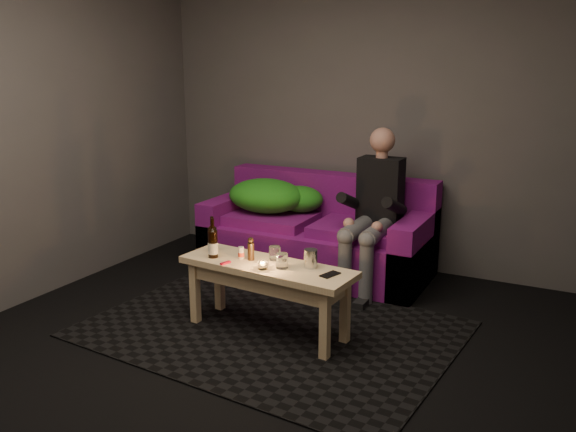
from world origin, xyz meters
name	(u,v)px	position (x,y,z in m)	size (l,w,h in m)	color
floor	(240,370)	(0.00, 0.00, 0.00)	(4.50, 4.50, 0.00)	black
room	(276,84)	(0.00, 0.47, 1.64)	(4.50, 4.50, 4.50)	silver
rug	(271,329)	(-0.10, 0.57, 0.01)	(2.38, 1.73, 0.01)	black
sofa	(318,238)	(-0.32, 1.82, 0.30)	(1.90, 0.85, 0.82)	#730F6D
green_blanket	(272,197)	(-0.76, 1.81, 0.61)	(0.83, 0.57, 0.28)	#338F1A
person	(374,208)	(0.22, 1.66, 0.66)	(0.34, 0.79, 1.27)	black
coffee_table	(267,276)	(-0.10, 0.52, 0.40)	(1.22, 0.48, 0.49)	#EABD89
beer_bottle_a	(212,239)	(-0.57, 0.58, 0.58)	(0.06, 0.06, 0.25)	black
beer_bottle_b	(213,243)	(-0.49, 0.47, 0.59)	(0.07, 0.07, 0.27)	black
salt_shaker	(241,253)	(-0.31, 0.54, 0.53)	(0.04, 0.04, 0.08)	silver
pepper_mill	(251,251)	(-0.24, 0.54, 0.55)	(0.04, 0.04, 0.12)	black
tumbler_back	(275,253)	(-0.10, 0.62, 0.53)	(0.08, 0.08, 0.09)	white
tealight	(263,265)	(-0.08, 0.42, 0.51)	(0.06, 0.06, 0.05)	white
tumbler_front	(282,261)	(0.02, 0.49, 0.54)	(0.08, 0.08, 0.10)	white
steel_cup	(311,258)	(0.18, 0.59, 0.55)	(0.09, 0.09, 0.12)	#B5B8BD
smartphone	(330,275)	(0.35, 0.51, 0.49)	(0.07, 0.14, 0.01)	black
red_lighter	(225,263)	(-0.34, 0.39, 0.49)	(0.02, 0.08, 0.01)	#B60B26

